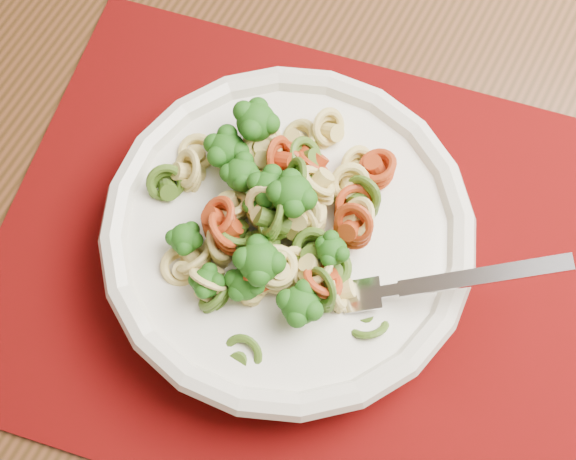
# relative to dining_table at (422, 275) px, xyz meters

# --- Properties ---
(dining_table) EXTENTS (1.76, 1.36, 0.78)m
(dining_table) POSITION_rel_dining_table_xyz_m (0.00, 0.00, 0.00)
(dining_table) COLOR #5A3019
(dining_table) RESTS_ON ground
(placemat) EXTENTS (0.47, 0.38, 0.00)m
(placemat) POSITION_rel_dining_table_xyz_m (-0.09, -0.05, 0.09)
(placemat) COLOR #610407
(placemat) RESTS_ON dining_table
(pasta_bowl) EXTENTS (0.26, 0.26, 0.05)m
(pasta_bowl) POSITION_rel_dining_table_xyz_m (-0.11, -0.04, 0.13)
(pasta_bowl) COLOR white
(pasta_bowl) RESTS_ON placemat
(pasta_broccoli_heap) EXTENTS (0.22, 0.22, 0.06)m
(pasta_broccoli_heap) POSITION_rel_dining_table_xyz_m (-0.11, -0.04, 0.14)
(pasta_broccoli_heap) COLOR #DDBD6D
(pasta_broccoli_heap) RESTS_ON pasta_bowl
(fork) EXTENTS (0.18, 0.08, 0.08)m
(fork) POSITION_rel_dining_table_xyz_m (-0.05, -0.07, 0.14)
(fork) COLOR silver
(fork) RESTS_ON pasta_bowl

